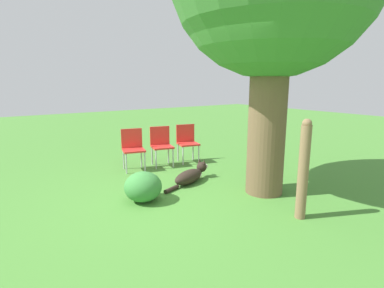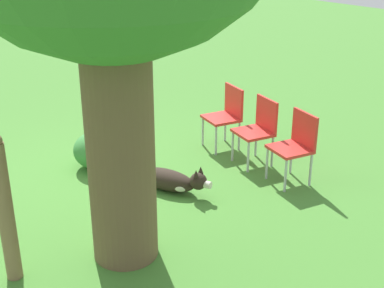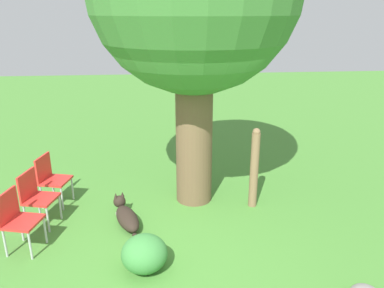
{
  "view_description": "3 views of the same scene",
  "coord_description": "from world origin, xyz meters",
  "px_view_note": "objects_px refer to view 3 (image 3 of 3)",
  "views": [
    {
      "loc": [
        3.67,
        -2.61,
        1.83
      ],
      "look_at": [
        -0.82,
        0.5,
        0.69
      ],
      "focal_mm": 28.0,
      "sensor_mm": 36.0,
      "label": 1
    },
    {
      "loc": [
        2.72,
        4.78,
        2.93
      ],
      "look_at": [
        -0.8,
        0.65,
        0.64
      ],
      "focal_mm": 50.0,
      "sensor_mm": 36.0,
      "label": 2
    },
    {
      "loc": [
        -0.15,
        -4.72,
        3.1
      ],
      "look_at": [
        0.38,
        1.13,
        1.01
      ],
      "focal_mm": 35.0,
      "sensor_mm": 36.0,
      "label": 3
    }
  ],
  "objects_px": {
    "dog": "(126,216)",
    "fence_post": "(254,168)",
    "red_chair_0": "(17,217)",
    "red_chair_1": "(36,195)",
    "red_chair_2": "(51,177)"
  },
  "relations": [
    {
      "from": "dog",
      "to": "fence_post",
      "type": "distance_m",
      "value": 2.18
    },
    {
      "from": "dog",
      "to": "red_chair_0",
      "type": "relative_size",
      "value": 1.41
    },
    {
      "from": "dog",
      "to": "red_chair_0",
      "type": "distance_m",
      "value": 1.53
    },
    {
      "from": "fence_post",
      "to": "red_chair_1",
      "type": "relative_size",
      "value": 1.59
    },
    {
      "from": "dog",
      "to": "red_chair_1",
      "type": "xyz_separation_m",
      "value": [
        -1.33,
        0.12,
        0.37
      ]
    },
    {
      "from": "red_chair_1",
      "to": "red_chair_0",
      "type": "bearing_deg",
      "value": -80.98
    },
    {
      "from": "fence_post",
      "to": "red_chair_0",
      "type": "xyz_separation_m",
      "value": [
        -3.46,
        -0.92,
        -0.19
      ]
    },
    {
      "from": "dog",
      "to": "red_chair_0",
      "type": "height_order",
      "value": "red_chair_0"
    },
    {
      "from": "red_chair_0",
      "to": "red_chair_1",
      "type": "relative_size",
      "value": 1.0
    },
    {
      "from": "red_chair_1",
      "to": "red_chair_2",
      "type": "xyz_separation_m",
      "value": [
        0.06,
        0.65,
        0.0
      ]
    },
    {
      "from": "dog",
      "to": "red_chair_0",
      "type": "xyz_separation_m",
      "value": [
        -1.39,
        -0.53,
        0.37
      ]
    },
    {
      "from": "red_chair_0",
      "to": "red_chair_1",
      "type": "height_order",
      "value": "same"
    },
    {
      "from": "fence_post",
      "to": "red_chair_0",
      "type": "height_order",
      "value": "fence_post"
    },
    {
      "from": "fence_post",
      "to": "red_chair_2",
      "type": "height_order",
      "value": "fence_post"
    },
    {
      "from": "red_chair_0",
      "to": "red_chair_1",
      "type": "xyz_separation_m",
      "value": [
        0.06,
        0.65,
        0.0
      ]
    }
  ]
}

